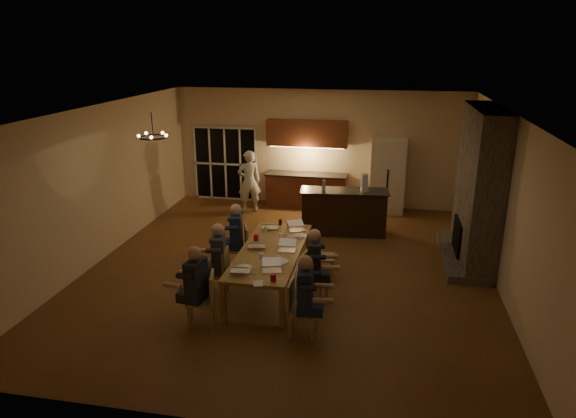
{
  "coord_description": "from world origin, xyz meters",
  "views": [
    {
      "loc": [
        1.75,
        -9.37,
        4.42
      ],
      "look_at": [
        -0.08,
        0.3,
        1.19
      ],
      "focal_mm": 32.0,
      "sensor_mm": 36.0,
      "label": 1
    }
  ],
  "objects_px": {
    "laptop_b": "(272,265)",
    "bar_bottle": "(324,185)",
    "chair_right_near": "(303,309)",
    "person_left_mid": "(219,260)",
    "chair_right_far": "(323,256)",
    "person_left_near": "(196,287)",
    "mug_back": "(266,230)",
    "person_right_near": "(305,297)",
    "plate_left": "(244,268)",
    "can_silver": "(265,260)",
    "plate_far": "(300,236)",
    "bar_blender": "(364,183)",
    "chair_left_far": "(237,248)",
    "redcup_mid": "(256,238)",
    "can_cola": "(280,222)",
    "chair_right_mid": "(314,279)",
    "plate_near": "(281,262)",
    "laptop_f": "(297,225)",
    "mug_front": "(262,256)",
    "dining_table": "(271,268)",
    "person_right_mid": "(314,267)",
    "standing_person": "(249,181)",
    "bar_island": "(344,212)",
    "mug_mid": "(281,236)",
    "laptop_e": "(270,223)",
    "refrigerator": "(388,176)",
    "chair_left_mid": "(215,272)",
    "laptop_c": "(256,241)",
    "redcup_near": "(273,278)",
    "redcup_far": "(289,223)",
    "chandelier": "(153,137)"
  },
  "relations": [
    {
      "from": "laptop_f",
      "to": "redcup_mid",
      "type": "bearing_deg",
      "value": -159.37
    },
    {
      "from": "chair_left_far",
      "to": "chandelier",
      "type": "xyz_separation_m",
      "value": [
        -1.35,
        -0.54,
        2.31
      ]
    },
    {
      "from": "mug_front",
      "to": "mug_back",
      "type": "relative_size",
      "value": 1.0
    },
    {
      "from": "plate_far",
      "to": "bar_blender",
      "type": "xyz_separation_m",
      "value": [
        1.13,
        2.28,
        0.53
      ]
    },
    {
      "from": "chair_right_mid",
      "to": "laptop_f",
      "type": "distance_m",
      "value": 1.69
    },
    {
      "from": "chair_left_far",
      "to": "laptop_c",
      "type": "relative_size",
      "value": 2.78
    },
    {
      "from": "can_cola",
      "to": "person_left_near",
      "type": "bearing_deg",
      "value": -104.64
    },
    {
      "from": "chair_left_mid",
      "to": "refrigerator",
      "type": "bearing_deg",
      "value": 147.8
    },
    {
      "from": "mug_back",
      "to": "can_cola",
      "type": "bearing_deg",
      "value": 66.23
    },
    {
      "from": "redcup_far",
      "to": "plate_far",
      "type": "bearing_deg",
      "value": -60.39
    },
    {
      "from": "can_cola",
      "to": "plate_near",
      "type": "distance_m",
      "value": 1.91
    },
    {
      "from": "plate_near",
      "to": "plate_far",
      "type": "xyz_separation_m",
      "value": [
        0.12,
        1.3,
        0.0
      ]
    },
    {
      "from": "chair_right_near",
      "to": "person_left_mid",
      "type": "distance_m",
      "value": 1.99
    },
    {
      "from": "mug_mid",
      "to": "can_cola",
      "type": "distance_m",
      "value": 0.79
    },
    {
      "from": "chandelier",
      "to": "bar_blender",
      "type": "xyz_separation_m",
      "value": [
        3.76,
        2.93,
        -1.46
      ]
    },
    {
      "from": "can_silver",
      "to": "plate_near",
      "type": "xyz_separation_m",
      "value": [
        0.25,
        0.1,
        -0.05
      ]
    },
    {
      "from": "bar_island",
      "to": "person_right_mid",
      "type": "distance_m",
      "value": 3.54
    },
    {
      "from": "person_right_near",
      "to": "person_right_mid",
      "type": "relative_size",
      "value": 1.0
    },
    {
      "from": "laptop_e",
      "to": "bar_bottle",
      "type": "xyz_separation_m",
      "value": [
        0.88,
        1.89,
        0.34
      ]
    },
    {
      "from": "mug_mid",
      "to": "plate_near",
      "type": "relative_size",
      "value": 0.38
    },
    {
      "from": "plate_left",
      "to": "plate_near",
      "type": "bearing_deg",
      "value": 32.35
    },
    {
      "from": "person_right_near",
      "to": "plate_left",
      "type": "distance_m",
      "value": 1.37
    },
    {
      "from": "laptop_b",
      "to": "refrigerator",
      "type": "bearing_deg",
      "value": 58.17
    },
    {
      "from": "standing_person",
      "to": "laptop_f",
      "type": "height_order",
      "value": "standing_person"
    },
    {
      "from": "chair_left_far",
      "to": "redcup_mid",
      "type": "height_order",
      "value": "chair_left_far"
    },
    {
      "from": "bar_island",
      "to": "redcup_near",
      "type": "bearing_deg",
      "value": -105.49
    },
    {
      "from": "redcup_near",
      "to": "redcup_mid",
      "type": "relative_size",
      "value": 1.0
    },
    {
      "from": "can_cola",
      "to": "bar_blender",
      "type": "xyz_separation_m",
      "value": [
        1.65,
        1.7,
        0.48
      ]
    },
    {
      "from": "plate_far",
      "to": "bar_blender",
      "type": "distance_m",
      "value": 2.6
    },
    {
      "from": "laptop_b",
      "to": "laptop_f",
      "type": "height_order",
      "value": "same"
    },
    {
      "from": "chair_right_mid",
      "to": "plate_left",
      "type": "bearing_deg",
      "value": 121.25
    },
    {
      "from": "chair_right_far",
      "to": "laptop_f",
      "type": "bearing_deg",
      "value": 47.45
    },
    {
      "from": "bar_island",
      "to": "redcup_mid",
      "type": "xyz_separation_m",
      "value": [
        -1.48,
        -2.68,
        0.27
      ]
    },
    {
      "from": "dining_table",
      "to": "laptop_c",
      "type": "relative_size",
      "value": 9.11
    },
    {
      "from": "laptop_b",
      "to": "can_silver",
      "type": "bearing_deg",
      "value": 107.72
    },
    {
      "from": "laptop_b",
      "to": "bar_bottle",
      "type": "height_order",
      "value": "bar_bottle"
    },
    {
      "from": "chair_right_far",
      "to": "person_left_near",
      "type": "relative_size",
      "value": 0.64
    },
    {
      "from": "laptop_b",
      "to": "mug_back",
      "type": "xyz_separation_m",
      "value": [
        -0.53,
        1.79,
        -0.06
      ]
    },
    {
      "from": "chair_left_far",
      "to": "chair_right_near",
      "type": "distance_m",
      "value": 2.78
    },
    {
      "from": "person_right_near",
      "to": "person_right_mid",
      "type": "height_order",
      "value": "same"
    },
    {
      "from": "laptop_b",
      "to": "plate_left",
      "type": "xyz_separation_m",
      "value": [
        -0.49,
        0.03,
        -0.1
      ]
    },
    {
      "from": "laptop_f",
      "to": "redcup_near",
      "type": "bearing_deg",
      "value": -114.25
    },
    {
      "from": "laptop_b",
      "to": "person_right_near",
      "type": "bearing_deg",
      "value": -59.98
    },
    {
      "from": "dining_table",
      "to": "person_right_near",
      "type": "xyz_separation_m",
      "value": [
        0.89,
        -1.61,
        0.31
      ]
    },
    {
      "from": "person_right_mid",
      "to": "standing_person",
      "type": "xyz_separation_m",
      "value": [
        -2.42,
        4.75,
        0.15
      ]
    },
    {
      "from": "chair_left_far",
      "to": "chair_right_far",
      "type": "height_order",
      "value": "same"
    },
    {
      "from": "standing_person",
      "to": "plate_left",
      "type": "distance_m",
      "value": 5.32
    },
    {
      "from": "chair_right_near",
      "to": "mug_back",
      "type": "height_order",
      "value": "chair_right_near"
    },
    {
      "from": "person_left_mid",
      "to": "laptop_c",
      "type": "distance_m",
      "value": 0.82
    },
    {
      "from": "mug_back",
      "to": "can_silver",
      "type": "relative_size",
      "value": 0.83
    }
  ]
}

